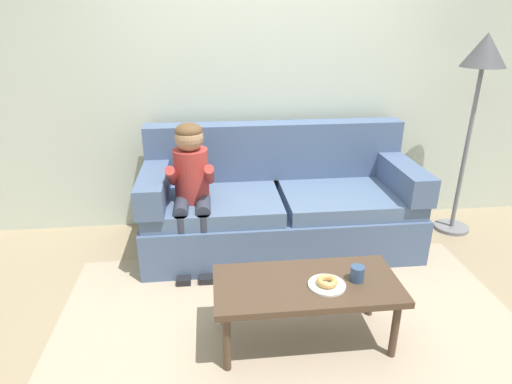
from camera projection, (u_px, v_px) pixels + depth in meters
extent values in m
plane|color=#9E896B|center=(284.00, 305.00, 2.92)|extent=(10.00, 10.00, 0.00)
cube|color=beige|center=(261.00, 68.00, 3.67)|extent=(8.00, 0.10, 2.80)
cube|color=tan|center=(291.00, 329.00, 2.69)|extent=(2.94, 1.85, 0.01)
cube|color=slate|center=(280.00, 226.00, 3.59)|extent=(2.18, 0.90, 0.38)
cube|color=slate|center=(213.00, 204.00, 3.40)|extent=(1.04, 0.74, 0.12)
cube|color=slate|center=(348.00, 198.00, 3.50)|extent=(1.04, 0.74, 0.12)
cube|color=slate|center=(275.00, 150.00, 3.70)|extent=(2.18, 0.20, 0.48)
cube|color=slate|center=(155.00, 184.00, 3.33)|extent=(0.20, 0.90, 0.22)
cube|color=slate|center=(400.00, 174.00, 3.53)|extent=(0.20, 0.90, 0.22)
cube|color=#4C3828|center=(307.00, 285.00, 2.45)|extent=(1.06, 0.49, 0.04)
cylinder|color=#4C3828|center=(227.00, 343.00, 2.31)|extent=(0.04, 0.04, 0.38)
cylinder|color=#4C3828|center=(395.00, 330.00, 2.41)|extent=(0.04, 0.04, 0.38)
cylinder|color=#4C3828|center=(224.00, 301.00, 2.66)|extent=(0.04, 0.04, 0.38)
cylinder|color=#4C3828|center=(371.00, 291.00, 2.75)|extent=(0.04, 0.04, 0.38)
cylinder|color=#AD3833|center=(191.00, 175.00, 3.25)|extent=(0.26, 0.26, 0.40)
sphere|color=tan|center=(189.00, 137.00, 3.12)|extent=(0.21, 0.21, 0.21)
ellipsoid|color=brown|center=(189.00, 131.00, 3.10)|extent=(0.20, 0.20, 0.12)
cylinder|color=#333847|center=(181.00, 206.00, 3.18)|extent=(0.11, 0.30, 0.11)
cylinder|color=#333847|center=(182.00, 244.00, 3.13)|extent=(0.09, 0.09, 0.44)
cube|color=black|center=(184.00, 277.00, 3.18)|extent=(0.10, 0.20, 0.06)
cylinder|color=#AD3833|center=(172.00, 176.00, 3.13)|extent=(0.07, 0.29, 0.23)
cylinder|color=#333847|center=(203.00, 205.00, 3.20)|extent=(0.11, 0.30, 0.11)
cylinder|color=#333847|center=(205.00, 243.00, 3.15)|extent=(0.09, 0.09, 0.44)
cube|color=black|center=(206.00, 275.00, 3.20)|extent=(0.10, 0.20, 0.06)
cylinder|color=#AD3833|center=(209.00, 175.00, 3.16)|extent=(0.07, 0.29, 0.23)
cylinder|color=white|center=(327.00, 285.00, 2.41)|extent=(0.21, 0.21, 0.01)
torus|color=tan|center=(327.00, 281.00, 2.40)|extent=(0.16, 0.16, 0.04)
cylinder|color=#334C72|center=(357.00, 274.00, 2.45)|extent=(0.08, 0.08, 0.09)
cube|color=red|center=(371.00, 290.00, 3.03)|extent=(0.16, 0.09, 0.05)
cylinder|color=red|center=(359.00, 291.00, 3.02)|extent=(0.06, 0.06, 0.05)
cylinder|color=red|center=(382.00, 290.00, 3.04)|extent=(0.06, 0.06, 0.05)
cylinder|color=slate|center=(451.00, 227.00, 3.95)|extent=(0.30, 0.30, 0.03)
cylinder|color=slate|center=(466.00, 149.00, 3.67)|extent=(0.04, 0.04, 1.45)
cone|color=#4C4C51|center=(486.00, 50.00, 3.36)|extent=(0.35, 0.35, 0.26)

